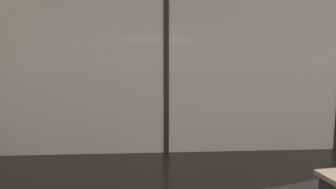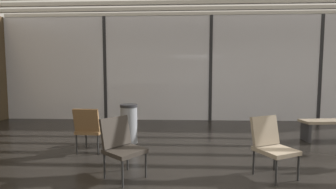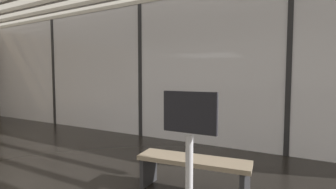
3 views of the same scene
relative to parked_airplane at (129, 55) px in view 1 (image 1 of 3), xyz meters
The scene contains 3 objects.
glass_curtain_wall 4.97m from the parked_airplane, 78.04° to the right, with size 14.00×0.08×3.42m, color silver.
window_mullion_1 4.97m from the parked_airplane, 78.04° to the right, with size 0.10×0.12×3.42m, color black.
parked_airplane is the anchor object (origin of this frame).
Camera 1 is at (-0.33, -0.52, 1.89)m, focal length 31.65 mm.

